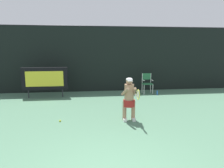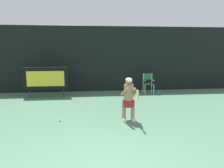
{
  "view_description": "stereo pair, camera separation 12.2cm",
  "coord_description": "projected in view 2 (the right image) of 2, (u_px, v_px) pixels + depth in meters",
  "views": [
    {
      "loc": [
        -0.27,
        -2.95,
        2.37
      ],
      "look_at": [
        0.64,
        4.68,
        1.05
      ],
      "focal_mm": 32.34,
      "sensor_mm": 36.0,
      "label": 1
    },
    {
      "loc": [
        -0.15,
        -2.96,
        2.37
      ],
      "look_at": [
        0.64,
        4.68,
        1.05
      ],
      "focal_mm": 32.34,
      "sensor_mm": 36.0,
      "label": 2
    }
  ],
  "objects": [
    {
      "name": "water_bottle",
      "position": [
        158.0,
        93.0,
        10.57
      ],
      "size": [
        0.07,
        0.07,
        0.27
      ],
      "color": "blue",
      "rests_on": "ground"
    },
    {
      "name": "tennis_player",
      "position": [
        129.0,
        98.0,
        6.69
      ],
      "size": [
        0.53,
        0.61,
        1.46
      ],
      "color": "white",
      "rests_on": "ground"
    },
    {
      "name": "tennis_racket",
      "position": [
        137.0,
        94.0,
        6.08
      ],
      "size": [
        0.03,
        0.6,
        0.31
      ],
      "rotation": [
        0.0,
        0.0,
        -0.03
      ],
      "color": "black"
    },
    {
      "name": "scoreboard",
      "position": [
        46.0,
        78.0,
        9.98
      ],
      "size": [
        2.2,
        0.21,
        1.5
      ],
      "color": "black",
      "rests_on": "ground"
    },
    {
      "name": "tennis_ball_loose",
      "position": [
        60.0,
        121.0,
        6.71
      ],
      "size": [
        0.07,
        0.07,
        0.07
      ],
      "color": "#CCDB3D",
      "rests_on": "ground"
    },
    {
      "name": "backdrop_screen",
      "position": [
        94.0,
        59.0,
        11.35
      ],
      "size": [
        18.0,
        0.12,
        3.66
      ],
      "color": "black",
      "rests_on": "ground"
    },
    {
      "name": "umpire_chair",
      "position": [
        148.0,
        82.0,
        10.92
      ],
      "size": [
        0.52,
        0.44,
        1.08
      ],
      "color": "white",
      "rests_on": "ground"
    }
  ]
}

